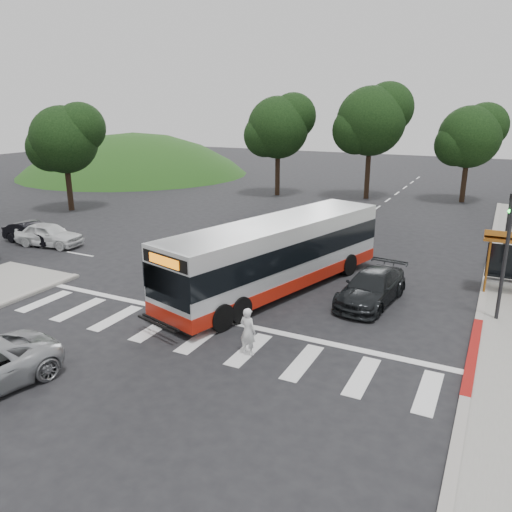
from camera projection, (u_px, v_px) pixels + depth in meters
The scene contains 16 objects.
ground at pixel (261, 294), 22.49m from camera, with size 140.00×140.00×0.00m, color black.
curb_east at pixel (487, 270), 25.46m from camera, with size 0.30×40.00×0.15m, color #9E9991.
curb_east_red at pixel (473, 354), 16.90m from camera, with size 0.32×6.00×0.15m, color maroon.
hillside_nw at pixel (136, 174), 61.88m from camera, with size 44.00×44.00×10.00m, color #1F4616.
crosswalk_ladder at pixel (200, 338), 18.21m from camera, with size 18.00×2.60×0.01m, color silver.
traffic_signal_ne_tall at pixel (510, 225), 18.53m from camera, with size 0.18×0.37×6.50m.
traffic_signal_ne_short at pixel (508, 224), 24.92m from camera, with size 0.18×0.37×4.00m.
tree_north_a at pixel (372, 120), 43.61m from camera, with size 6.60×6.15×10.17m.
tree_north_b at pixel (470, 136), 42.25m from camera, with size 5.72×5.33×8.43m.
tree_north_c at pixel (279, 127), 45.51m from camera, with size 6.16×5.74×9.30m.
tree_west_a at pixel (65, 139), 38.86m from camera, with size 5.72×5.33×8.43m.
transit_bus at pixel (277, 256), 22.54m from camera, with size 2.71×12.52×3.23m, color silver, non-canonical shape.
pedestrian at pixel (248, 331), 16.82m from camera, with size 0.62×0.40×1.69m, color white.
dark_sedan at pixel (371, 287), 21.30m from camera, with size 1.94×4.78×1.39m, color black.
west_car_white at pixel (49, 234), 29.96m from camera, with size 1.68×4.17×1.42m, color silver.
west_car_black at pixel (32, 233), 30.62m from camera, with size 1.37×3.93×1.30m, color black.
Camera 1 is at (9.23, -18.89, 8.16)m, focal length 35.00 mm.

